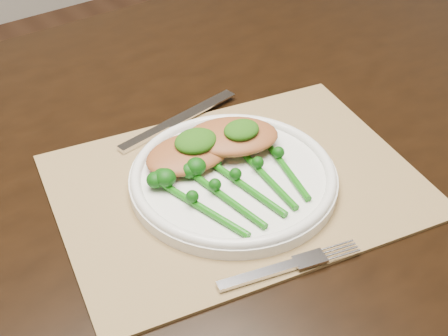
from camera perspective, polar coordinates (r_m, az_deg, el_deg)
dining_table at (r=1.11m, az=-5.61°, el=-14.91°), size 1.61×0.91×0.75m
placemat at (r=0.79m, az=1.21°, el=-1.53°), size 0.50×0.41×0.00m
dinner_plate at (r=0.78m, az=0.86°, el=-0.82°), size 0.26×0.26×0.02m
knife at (r=0.89m, az=-5.15°, el=3.91°), size 0.21×0.05×0.01m
fork at (r=0.69m, az=6.84°, el=-8.60°), size 0.17×0.06×0.01m
chicken_fillet_left at (r=0.80m, az=-3.24°, el=1.36°), size 0.12×0.08×0.02m
chicken_fillet_right at (r=0.81m, az=0.74°, el=2.91°), size 0.15×0.13×0.02m
pesto_dollop_left at (r=0.79m, az=-2.61°, el=2.48°), size 0.06×0.05×0.02m
pesto_dollop_right at (r=0.80m, az=1.61°, el=3.51°), size 0.05×0.04×0.02m
broccolini_bundle at (r=0.76m, az=2.07°, el=-1.77°), size 0.16×0.18×0.04m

